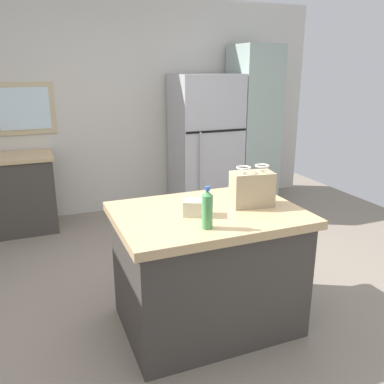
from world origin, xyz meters
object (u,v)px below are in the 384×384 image
at_px(bottle, 207,209).
at_px(refrigerator, 205,144).
at_px(tall_cabinet, 252,127).
at_px(small_box, 196,208).
at_px(shopping_bag, 252,189).
at_px(kitchen_island, 208,268).

bearing_deg(bottle, refrigerator, 66.51).
distance_m(tall_cabinet, small_box, 3.07).
distance_m(small_box, bottle, 0.25).
xyz_separation_m(tall_cabinet, small_box, (-1.84, -2.46, -0.11)).
relative_size(shopping_bag, bottle, 1.18).
relative_size(shopping_bag, small_box, 1.83).
bearing_deg(shopping_bag, bottle, -149.99).
distance_m(tall_cabinet, bottle, 3.28).
relative_size(kitchen_island, shopping_bag, 4.07).
xyz_separation_m(kitchen_island, shopping_bag, (0.33, -0.01, 0.57)).
distance_m(tall_cabinet, shopping_bag, 2.80).
xyz_separation_m(shopping_bag, small_box, (-0.44, -0.03, -0.07)).
xyz_separation_m(refrigerator, small_box, (-1.14, -2.46, 0.06)).
relative_size(refrigerator, bottle, 6.56).
relative_size(small_box, bottle, 0.65).
bearing_deg(shopping_bag, small_box, -175.96).
xyz_separation_m(refrigerator, shopping_bag, (-0.70, -2.42, 0.14)).
relative_size(tall_cabinet, shopping_bag, 6.71).
xyz_separation_m(kitchen_island, bottle, (-0.13, -0.28, 0.56)).
bearing_deg(tall_cabinet, bottle, -124.72).
bearing_deg(small_box, shopping_bag, 4.04).
bearing_deg(bottle, shopping_bag, 30.01).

